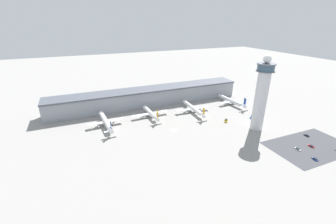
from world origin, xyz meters
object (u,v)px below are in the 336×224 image
(service_truck_catering, at_px, (252,117))
(car_maroon_suv, at_px, (311,146))
(control_tower, at_px, (262,94))
(service_truck_fuel, at_px, (226,120))
(airplane_gate_bravo, at_px, (151,113))
(car_yellow_taxi, at_px, (307,135))
(car_blue_compact, at_px, (315,159))
(airplane_gate_charlie, at_px, (193,108))
(airplane_gate_alpha, at_px, (106,122))
(airplane_gate_delta, at_px, (231,101))
(car_grey_coupe, at_px, (298,149))

(service_truck_catering, xyz_separation_m, car_maroon_suv, (3.46, -60.57, -0.33))
(control_tower, xyz_separation_m, service_truck_fuel, (-15.08, 23.30, -31.68))
(airplane_gate_bravo, distance_m, car_maroon_suv, 139.64)
(control_tower, relative_size, service_truck_catering, 10.38)
(airplane_gate_bravo, distance_m, service_truck_catering, 100.72)
(control_tower, bearing_deg, service_truck_catering, 55.70)
(car_yellow_taxi, bearing_deg, control_tower, 137.43)
(service_truck_catering, distance_m, car_blue_compact, 74.31)
(airplane_gate_charlie, bearing_deg, car_maroon_suv, -62.55)
(airplane_gate_bravo, relative_size, car_maroon_suv, 8.21)
(car_yellow_taxi, bearing_deg, airplane_gate_alpha, 150.97)
(airplane_gate_charlie, height_order, car_yellow_taxi, airplane_gate_charlie)
(car_blue_compact, bearing_deg, airplane_gate_charlie, 108.38)
(airplane_gate_charlie, height_order, airplane_gate_delta, airplane_gate_delta)
(control_tower, height_order, car_grey_coupe, control_tower)
(airplane_gate_delta, relative_size, car_grey_coupe, 9.02)
(airplane_gate_charlie, distance_m, airplane_gate_delta, 51.80)
(airplane_gate_charlie, height_order, car_grey_coupe, airplane_gate_charlie)
(service_truck_catering, bearing_deg, car_yellow_taxi, -71.38)
(airplane_gate_bravo, bearing_deg, car_grey_coupe, -50.93)
(service_truck_fuel, height_order, car_blue_compact, service_truck_fuel)
(car_blue_compact, bearing_deg, car_yellow_taxi, 45.20)
(car_blue_compact, bearing_deg, control_tower, 93.65)
(car_maroon_suv, bearing_deg, service_truck_catering, 93.27)
(airplane_gate_bravo, height_order, car_yellow_taxi, airplane_gate_bravo)
(airplane_gate_charlie, distance_m, service_truck_fuel, 37.34)
(service_truck_fuel, xyz_separation_m, car_maroon_suv, (32.22, -63.82, -0.40))
(service_truck_catering, bearing_deg, control_tower, -124.30)
(airplane_gate_alpha, bearing_deg, airplane_gate_delta, 0.92)
(airplane_gate_alpha, height_order, service_truck_fuel, airplane_gate_alpha)
(service_truck_catering, distance_m, car_maroon_suv, 60.67)
(control_tower, distance_m, car_yellow_taxi, 51.42)
(car_yellow_taxi, bearing_deg, service_truck_catering, 108.62)
(airplane_gate_alpha, distance_m, car_blue_compact, 167.97)
(airplane_gate_charlie, xyz_separation_m, car_maroon_suv, (50.10, -96.45, -3.63))
(car_grey_coupe, bearing_deg, airplane_gate_charlie, 111.20)
(service_truck_catering, height_order, car_blue_compact, service_truck_catering)
(service_truck_catering, height_order, car_grey_coupe, service_truck_catering)
(control_tower, distance_m, car_blue_compact, 62.51)
(control_tower, height_order, airplane_gate_charlie, control_tower)
(airplane_gate_bravo, relative_size, service_truck_fuel, 5.58)
(service_truck_catering, bearing_deg, car_grey_coupe, -99.19)
(airplane_gate_delta, height_order, service_truck_fuel, airplane_gate_delta)
(airplane_gate_charlie, bearing_deg, car_yellow_taxi, -53.03)
(airplane_gate_delta, height_order, car_maroon_suv, airplane_gate_delta)
(service_truck_fuel, relative_size, car_grey_coupe, 1.43)
(airplane_gate_delta, height_order, car_yellow_taxi, airplane_gate_delta)
(airplane_gate_bravo, distance_m, car_yellow_taxi, 139.55)
(airplane_gate_charlie, distance_m, car_blue_compact, 115.41)
(airplane_gate_bravo, height_order, service_truck_catering, airplane_gate_bravo)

